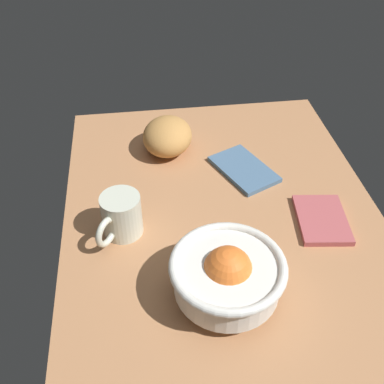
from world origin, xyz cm
name	(u,v)px	position (x,y,z in cm)	size (l,w,h in cm)	color
ground_plane	(221,214)	(0.00, 0.00, -1.50)	(83.12, 65.11, 3.00)	#B57C51
fruit_bowl	(227,274)	(21.35, -3.21, 5.65)	(19.49, 19.49, 10.66)	white
bread_loaf	(167,136)	(-22.41, -9.16, 4.09)	(13.68, 11.70, 8.18)	#C48A48
napkin_folded	(244,169)	(-11.92, 7.35, 0.54)	(15.64, 9.65, 1.07)	slate
napkin_spare	(322,219)	(6.33, 19.40, 0.60)	(13.68, 9.72, 1.19)	#B55356
mug	(121,216)	(3.90, -20.63, 4.37)	(10.91, 8.97, 8.73)	silver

